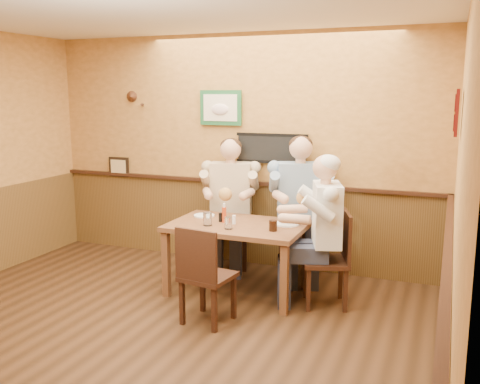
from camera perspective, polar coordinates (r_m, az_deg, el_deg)
The scene contains 17 objects.
room at distance 4.39m, azimuth -10.19°, elevation 4.98°, with size 5.02×5.03×2.81m.
dining_table at distance 5.62m, azimuth -0.28°, elevation -4.31°, with size 1.40×0.90×0.75m.
chair_back_left at distance 6.51m, azimuth -0.95°, elevation -3.74°, with size 0.46×0.46×0.99m, color #361D11, non-canonical shape.
chair_back_right at distance 6.20m, azimuth 6.30°, elevation -4.37°, with size 0.47×0.47×1.02m, color #361D11, non-canonical shape.
chair_right_end at distance 5.40m, azimuth 9.12°, elevation -7.08°, with size 0.44×0.44×0.95m, color #361D11, non-canonical shape.
chair_near_side at distance 4.97m, azimuth -3.44°, elevation -8.72°, with size 0.43×0.43×0.92m, color #361D11, non-canonical shape.
diner_tan_shirt at distance 6.46m, azimuth -0.96°, elevation -1.92°, with size 0.65×0.65×1.41m, color beige, non-canonical shape.
diner_blue_polo at distance 6.14m, azimuth 6.34°, elevation -2.39°, with size 0.67×0.67×1.46m, color #7794B3, non-canonical shape.
diner_white_elder at distance 5.35m, azimuth 9.19°, elevation -4.99°, with size 0.63×0.63×1.36m, color silver, non-canonical shape.
water_glass_left at distance 5.52m, azimuth -3.49°, elevation -2.91°, with size 0.09×0.09×0.14m, color white.
water_glass_mid at distance 5.38m, azimuth -1.24°, elevation -3.34°, with size 0.08×0.08×0.12m, color white.
cola_tumbler at distance 5.31m, azimuth 3.55°, elevation -3.61°, with size 0.08×0.08×0.11m, color black.
hot_sauce_bottle at distance 5.64m, azimuth -1.69°, elevation -2.35°, with size 0.04×0.04×0.18m, color #C43D15.
salt_shaker at distance 5.58m, azimuth -0.64°, elevation -2.97°, with size 0.04×0.04×0.09m, color white.
pepper_shaker at distance 5.68m, azimuth -2.10°, elevation -2.72°, with size 0.04×0.04×0.10m, color black.
plate_far_left at distance 5.95m, azimuth -3.84°, elevation -2.50°, with size 0.23×0.23×0.02m, color white.
plate_far_right at distance 5.58m, azimuth 5.05°, elevation -3.39°, with size 0.26×0.26×0.02m, color white.
Camera 1 is at (2.45, -3.54, 2.10)m, focal length 40.00 mm.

